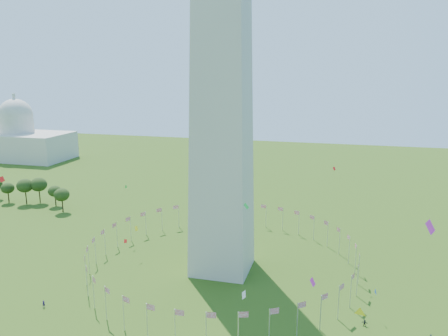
{
  "coord_description": "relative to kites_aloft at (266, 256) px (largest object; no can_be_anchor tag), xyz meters",
  "views": [
    {
      "loc": [
        32.33,
        -70.09,
        59.65
      ],
      "look_at": [
        4.5,
        35.0,
        35.27
      ],
      "focal_mm": 35.0,
      "sensor_mm": 36.0,
      "label": 1
    }
  ],
  "objects": [
    {
      "name": "capitol_building",
      "position": [
        -197.74,
        157.23,
        5.04
      ],
      "size": [
        70.0,
        35.0,
        46.0
      ],
      "primitive_type": null,
      "color": "beige",
      "rests_on": "ground"
    },
    {
      "name": "flag_ring",
      "position": [
        -17.74,
        27.23,
        -13.46
      ],
      "size": [
        80.24,
        80.24,
        9.0
      ],
      "color": "silver",
      "rests_on": "ground"
    },
    {
      "name": "tree_line_west",
      "position": [
        -123.7,
        68.1,
        -12.65
      ],
      "size": [
        55.29,
        15.77,
        11.6
      ],
      "color": "#2D4818",
      "rests_on": "ground"
    },
    {
      "name": "kites_aloft",
      "position": [
        0.0,
        0.0,
        0.0
      ],
      "size": [
        114.84,
        76.51,
        34.15
      ],
      "color": "yellow",
      "rests_on": "ground"
    }
  ]
}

